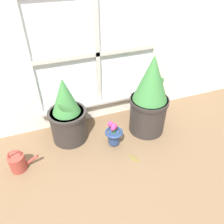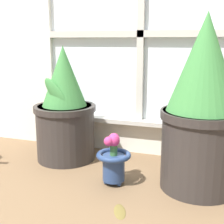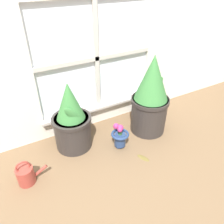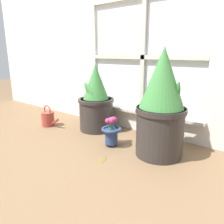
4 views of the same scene
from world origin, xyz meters
TOP-DOWN VIEW (x-y plane):
  - ground_plane at (0.00, 0.00)m, footprint 10.00×10.00m
  - potted_plant_left at (-0.34, 0.44)m, footprint 0.32×0.32m
  - potted_plant_right at (0.35, 0.32)m, footprint 0.34×0.34m
  - flower_vase at (-0.01, 0.24)m, footprint 0.15×0.15m
  - fallen_leaf at (0.09, 0.02)m, footprint 0.08×0.12m

SIDE VIEW (x-z plane):
  - ground_plane at x=0.00m, z-range 0.00..0.00m
  - fallen_leaf at x=0.09m, z-range 0.00..0.01m
  - flower_vase at x=-0.01m, z-range 0.00..0.23m
  - potted_plant_left at x=-0.34m, z-range -0.04..0.56m
  - potted_plant_right at x=0.35m, z-range -0.02..0.71m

